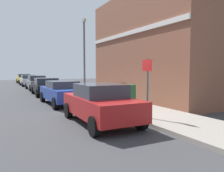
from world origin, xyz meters
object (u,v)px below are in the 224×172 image
Objects in this scene: car_grey at (36,83)px; car_silver at (28,80)px; car_blue at (62,92)px; bollard_near_cabinet at (116,93)px; street_sign at (147,79)px; bollard_far_kerb at (90,92)px; lamppost at (84,53)px; utility_cabinet at (129,97)px; car_yellow at (24,78)px; car_red at (100,103)px; car_black at (46,86)px.

car_grey reaches higher than car_silver.
car_blue is 3.18m from bollard_near_cabinet.
street_sign is at bearing -174.36° from car_grey.
bollard_far_kerb is 0.45× the size of street_sign.
lamppost is (2.57, 3.18, 2.58)m from car_blue.
utility_cabinet is 7.20m from lamppost.
street_sign is (1.80, -5.85, 0.93)m from car_blue.
car_silver is 4.09× the size of bollard_near_cabinet.
utility_cabinet is at bearing -74.94° from bollard_far_kerb.
car_yellow is at bearing 95.45° from bollard_near_cabinet.
bollard_near_cabinet is 4.13m from street_sign.
lamppost is at bearing -40.43° from car_blue.
car_red is 1.02× the size of car_black.
car_red is 3.90× the size of bollard_near_cabinet.
car_blue is 1.07× the size of car_black.
utility_cabinet is 1.11× the size of bollard_far_kerb.
car_blue is at bearing 179.19° from car_grey.
car_blue is 4.83m from lamppost.
car_grey reaches higher than bollard_near_cabinet.
car_red is at bearing -144.12° from utility_cabinet.
bollard_far_kerb is at bearing -172.50° from car_grey.
street_sign is 9.21m from lamppost.
car_red is 5.23m from car_blue.
lamppost is at bearing -15.59° from car_red.
bollard_near_cabinet is at bearing -35.66° from car_red.
lamppost is at bearing 85.13° from street_sign.
car_yellow reaches higher than car_blue.
car_silver reaches higher than car_blue.
car_grey reaches higher than car_blue.
car_blue is at bearing 167.07° from bollard_far_kerb.
car_blue is at bearing -128.94° from lamppost.
car_red is 3.52× the size of utility_cabinet.
car_yellow is 0.74× the size of lamppost.
car_red is at bearing 179.36° from car_yellow.
street_sign is at bearing -94.87° from lamppost.
car_silver is 6.27m from car_yellow.
lamppost is (2.46, -7.44, 2.56)m from car_grey.
car_grey is 1.03× the size of car_silver.
car_grey is 12.77m from bollard_near_cabinet.
car_grey is at bearing 179.37° from car_yellow.
bollard_far_kerb is (-0.85, 3.15, 0.02)m from utility_cabinet.
car_black is 0.91× the size of car_grey.
car_grey is at bearing 95.86° from street_sign.
bollard_near_cabinet is at bearing -173.04° from car_silver.
car_grey is 12.85m from car_yellow.
car_blue is 5.32m from car_black.
car_red is 0.95× the size of car_blue.
car_black is (0.08, 5.32, -0.01)m from car_blue.
car_blue is 0.97× the size of car_grey.
bollard_near_cabinet is at bearing -169.20° from car_grey.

